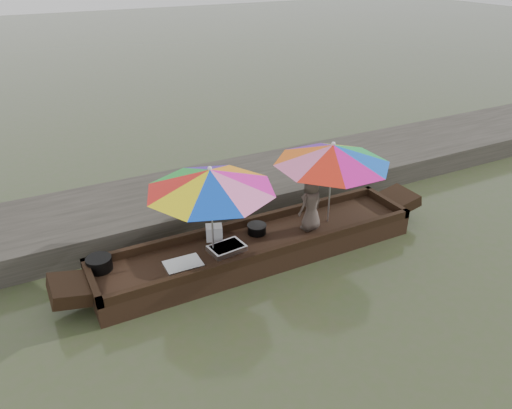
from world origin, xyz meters
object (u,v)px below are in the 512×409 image
boat_hull (259,249)px  umbrella_stern (330,183)px  charcoal_grill (257,229)px  umbrella_bow (212,212)px  vendor (311,204)px  cooking_pot (99,264)px  tray_crayfish (227,248)px  tray_scallop (183,265)px  supply_bag (214,233)px

boat_hull → umbrella_stern: bearing=0.0°
charcoal_grill → umbrella_stern: bearing=-9.4°
charcoal_grill → boat_hull: bearing=-110.0°
umbrella_bow → vendor: bearing=-2.5°
umbrella_stern → umbrella_bow: bearing=180.0°
charcoal_grill → cooking_pot: bearing=176.6°
cooking_pot → boat_hull: bearing=-8.4°
charcoal_grill → umbrella_bow: (-0.93, -0.23, 0.70)m
cooking_pot → vendor: vendor is taller
boat_hull → tray_crayfish: (-0.63, -0.05, 0.22)m
tray_scallop → umbrella_stern: (2.88, 0.14, 0.74)m
tray_crayfish → umbrella_stern: bearing=1.3°
boat_hull → tray_scallop: bearing=-174.3°
tray_crayfish → tray_scallop: size_ratio=1.00×
tray_crayfish → boat_hull: bearing=4.1°
cooking_pot → supply_bag: 1.96m
umbrella_bow → umbrella_stern: same height
vendor → cooking_pot: bearing=-19.9°
tray_crayfish → supply_bag: size_ratio=2.08×
charcoal_grill → supply_bag: 0.77m
supply_bag → umbrella_bow: (-0.18, -0.39, 0.65)m
charcoal_grill → umbrella_bow: 1.19m
supply_bag → boat_hull: bearing=-30.5°
charcoal_grill → vendor: 1.06m
boat_hull → vendor: (1.00, -0.08, 0.68)m
tray_scallop → umbrella_stern: 2.98m
boat_hull → umbrella_stern: 1.73m
supply_bag → vendor: (1.66, -0.47, 0.37)m
tray_crayfish → umbrella_stern: umbrella_stern is taller
tray_scallop → umbrella_bow: size_ratio=0.28×
boat_hull → vendor: size_ratio=5.70×
cooking_pot → tray_scallop: 1.31m
tray_scallop → vendor: 2.48m
boat_hull → umbrella_bow: (-0.85, 0.00, 0.95)m
charcoal_grill → vendor: (0.92, -0.31, 0.43)m
tray_crayfish → charcoal_grill: size_ratio=1.79×
cooking_pot → umbrella_bow: size_ratio=0.19×
cooking_pot → umbrella_stern: 4.14m
cooking_pot → vendor: size_ratio=0.40×
charcoal_grill → vendor: bearing=-18.5°
supply_bag → vendor: size_ratio=0.28×
tray_scallop → supply_bag: 0.94m
charcoal_grill → tray_crayfish: bearing=-159.0°
charcoal_grill → supply_bag: size_ratio=1.16×
tray_crayfish → umbrella_stern: size_ratio=0.28×
charcoal_grill → tray_scallop: bearing=-166.3°
vendor → umbrella_bow: (-1.85, 0.08, 0.27)m
boat_hull → umbrella_stern: size_ratio=2.78×
tray_crayfish → umbrella_bow: umbrella_bow is taller
charcoal_grill → umbrella_bow: umbrella_bow is taller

